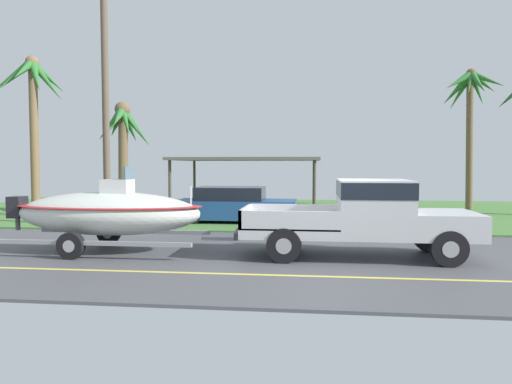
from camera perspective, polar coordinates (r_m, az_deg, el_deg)
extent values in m
cube|color=#4C4C51|center=(11.45, 8.27, -8.13)|extent=(36.00, 8.00, 0.06)
cube|color=#477538|center=(22.33, 7.47, -2.43)|extent=(36.00, 14.00, 0.11)
cube|color=#DBCC4C|center=(9.68, 8.57, -10.05)|extent=(34.20, 0.12, 0.01)
cube|color=silver|center=(11.72, 12.08, -4.63)|extent=(5.51, 1.98, 0.22)
cube|color=silver|center=(12.03, 21.56, -3.14)|extent=(1.54, 1.98, 0.38)
cube|color=silver|center=(11.68, 14.00, -1.33)|extent=(1.65, 1.98, 1.13)
cube|color=black|center=(11.66, 14.02, 0.32)|extent=(1.67, 2.00, 0.38)
cube|color=gray|center=(11.65, 4.21, -3.96)|extent=(2.32, 1.98, 0.04)
cube|color=silver|center=(12.57, 4.40, -2.48)|extent=(2.32, 0.08, 0.45)
cube|color=silver|center=(10.69, 4.00, -3.52)|extent=(2.32, 0.08, 0.45)
cube|color=silver|center=(11.73, -1.25, -2.90)|extent=(0.08, 1.98, 0.45)
cube|color=#333338|center=(11.79, -1.73, -4.80)|extent=(0.12, 1.78, 0.16)
sphere|color=#B2B2B7|center=(11.80, -2.31, -4.55)|extent=(0.10, 0.10, 0.10)
cylinder|color=black|center=(12.92, 20.17, -5.05)|extent=(0.80, 0.28, 0.80)
cylinder|color=#9E9EA3|center=(12.92, 20.17, -5.05)|extent=(0.36, 0.29, 0.36)
cylinder|color=black|center=(11.25, 22.27, -6.33)|extent=(0.80, 0.28, 0.80)
cylinder|color=#9E9EA3|center=(11.25, 22.27, -6.33)|extent=(0.36, 0.29, 0.36)
cylinder|color=black|center=(12.58, 3.85, -5.07)|extent=(0.80, 0.28, 0.80)
cylinder|color=#9E9EA3|center=(12.58, 3.85, -5.07)|extent=(0.36, 0.29, 0.36)
cylinder|color=black|center=(10.85, 3.39, -6.43)|extent=(0.80, 0.28, 0.80)
cylinder|color=#9E9EA3|center=(10.85, 3.39, -6.43)|extent=(0.36, 0.29, 0.36)
cube|color=gray|center=(11.92, -4.46, -5.64)|extent=(0.90, 0.10, 0.08)
cube|color=gray|center=(13.69, -15.60, -4.58)|extent=(4.86, 0.12, 0.10)
cube|color=gray|center=(11.89, -19.25, -5.84)|extent=(4.86, 0.12, 0.10)
cylinder|color=black|center=(13.94, -17.35, -4.72)|extent=(0.64, 0.22, 0.64)
cylinder|color=#9E9EA3|center=(13.94, -17.35, -4.72)|extent=(0.29, 0.23, 0.29)
cylinder|color=black|center=(12.07, -21.46, -6.05)|extent=(0.64, 0.22, 0.64)
cylinder|color=#9E9EA3|center=(12.07, -21.46, -6.05)|extent=(0.29, 0.23, 0.29)
ellipsoid|color=silver|center=(12.71, -17.34, -2.48)|extent=(4.79, 1.98, 1.11)
ellipsoid|color=#B22626|center=(12.69, -17.35, -1.61)|extent=(4.89, 2.02, 0.12)
cube|color=silver|center=(12.57, -16.38, -0.03)|extent=(0.70, 0.60, 0.65)
cube|color=slate|center=(12.44, -15.15, 2.15)|extent=(0.06, 0.56, 0.36)
cube|color=black|center=(13.91, -26.87, -1.62)|extent=(0.36, 0.44, 0.56)
cylinder|color=#4C4C51|center=(13.94, -26.83, -2.87)|extent=(0.12, 0.12, 0.61)
cylinder|color=silver|center=(11.96, -7.89, -0.45)|extent=(0.04, 0.04, 0.50)
cube|color=#234C89|center=(18.05, -2.36, -2.08)|extent=(4.54, 1.84, 0.70)
cube|color=black|center=(18.04, -3.08, -0.17)|extent=(2.54, 1.69, 0.50)
cylinder|color=black|center=(18.72, 2.72, -2.50)|extent=(0.66, 0.22, 0.66)
cylinder|color=#9E9EA3|center=(18.72, 2.72, -2.50)|extent=(0.30, 0.23, 0.30)
cylinder|color=black|center=(17.07, 2.33, -3.07)|extent=(0.66, 0.22, 0.66)
cylinder|color=#9E9EA3|center=(17.07, 2.33, -3.07)|extent=(0.30, 0.23, 0.30)
cylinder|color=black|center=(19.17, -6.54, -2.38)|extent=(0.66, 0.22, 0.66)
cylinder|color=#9E9EA3|center=(19.17, -6.54, -2.38)|extent=(0.30, 0.23, 0.30)
cylinder|color=black|center=(17.57, -7.78, -2.91)|extent=(0.66, 0.22, 0.66)
cylinder|color=#9E9EA3|center=(17.57, -7.78, -2.91)|extent=(0.30, 0.23, 0.30)
cylinder|color=#4C4238|center=(25.53, 7.00, 1.04)|extent=(0.14, 0.14, 2.43)
cylinder|color=#4C4238|center=(20.96, 7.08, 0.53)|extent=(0.14, 0.14, 2.43)
cylinder|color=#4C4238|center=(26.32, -7.45, 1.11)|extent=(0.14, 0.14, 2.43)
cylinder|color=#4C4238|center=(21.91, -10.36, 0.63)|extent=(0.14, 0.14, 2.43)
cube|color=#6B665B|center=(23.43, -1.01, 4.00)|extent=(7.07, 5.08, 0.14)
cylinder|color=brown|center=(25.13, 24.38, 5.45)|extent=(0.32, 0.66, 6.58)
cone|color=#2D6B2D|center=(25.62, 25.75, 11.78)|extent=(1.39, 0.47, 1.16)
cone|color=#2D6B2D|center=(25.86, 25.16, 11.14)|extent=(1.23, 1.17, 1.58)
cone|color=#2D6B2D|center=(26.02, 24.35, 11.12)|extent=(0.59, 1.57, 1.58)
cone|color=#2D6B2D|center=(25.98, 23.43, 10.98)|extent=(0.97, 1.82, 1.78)
cone|color=#2D6B2D|center=(25.44, 23.10, 11.32)|extent=(1.60, 1.02, 1.67)
cone|color=#2D6B2D|center=(24.84, 23.28, 12.19)|extent=(1.75, 1.24, 1.17)
cone|color=#2D6B2D|center=(24.86, 24.41, 11.85)|extent=(0.79, 1.31, 1.28)
cone|color=#2D6B2D|center=(24.80, 25.25, 11.87)|extent=(0.64, 1.64, 1.37)
cone|color=#2D6B2D|center=(25.15, 26.22, 12.04)|extent=(1.53, 1.33, 1.08)
sphere|color=brown|center=(25.48, 24.57, 12.85)|extent=(0.51, 0.51, 0.51)
cylinder|color=brown|center=(22.15, -25.20, 5.67)|extent=(0.35, 0.39, 6.51)
cone|color=#2D6B2D|center=(21.94, -23.93, 12.13)|extent=(1.73, 0.63, 1.87)
cone|color=#2D6B2D|center=(22.51, -23.75, 12.50)|extent=(1.34, 1.15, 1.39)
cone|color=#2D6B2D|center=(22.94, -24.33, 12.91)|extent=(0.63, 1.50, 1.05)
cone|color=#2D6B2D|center=(23.03, -25.47, 12.53)|extent=(1.03, 1.29, 1.18)
cone|color=#2D6B2D|center=(22.76, -27.36, 12.26)|extent=(1.94, 0.69, 1.53)
cone|color=#2D6B2D|center=(22.25, -27.14, 12.32)|extent=(1.33, 1.37, 1.55)
cone|color=#2D6B2D|center=(21.83, -26.27, 13.10)|extent=(0.50, 1.65, 1.21)
cone|color=#2D6B2D|center=(21.80, -25.05, 12.54)|extent=(1.38, 1.44, 1.64)
sphere|color=brown|center=(22.53, -25.42, 13.96)|extent=(0.56, 0.56, 0.56)
cylinder|color=brown|center=(21.69, -15.74, 3.46)|extent=(0.42, 0.59, 4.66)
cone|color=#2D6B2D|center=(21.54, -14.83, 8.17)|extent=(1.12, 0.45, 1.30)
cone|color=#2D6B2D|center=(21.92, -14.27, 7.50)|extent=(1.44, 1.24, 1.81)
cone|color=#2D6B2D|center=(22.49, -15.01, 7.67)|extent=(0.44, 1.87, 1.67)
cone|color=#2D6B2D|center=(22.22, -16.47, 7.98)|extent=(1.33, 1.18, 1.43)
cone|color=#2D6B2D|center=(22.11, -17.18, 7.74)|extent=(1.56, 0.65, 1.58)
cone|color=#2D6B2D|center=(21.56, -16.94, 7.87)|extent=(1.11, 1.16, 1.54)
cone|color=#2D6B2D|center=(21.08, -16.31, 8.68)|extent=(0.66, 1.69, 1.18)
cone|color=#2D6B2D|center=(21.26, -15.45, 8.16)|extent=(1.07, 1.25, 1.40)
sphere|color=brown|center=(21.82, -15.84, 9.58)|extent=(0.67, 0.67, 0.67)
cylinder|color=brown|center=(17.53, -17.72, 10.44)|extent=(0.24, 0.24, 8.90)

